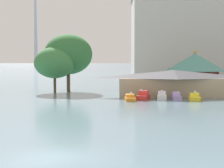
% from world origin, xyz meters
% --- Properties ---
extents(ground_plane, '(2000.00, 2000.00, 0.00)m').
position_xyz_m(ground_plane, '(0.00, 0.00, 0.00)').
color(ground_plane, slate).
extents(pedal_boat_orange, '(1.79, 2.81, 1.54)m').
position_xyz_m(pedal_boat_orange, '(6.19, 34.22, 0.43)').
color(pedal_boat_orange, orange).
rests_on(pedal_boat_orange, ground).
extents(pedal_boat_red, '(2.51, 3.26, 1.80)m').
position_xyz_m(pedal_boat_red, '(8.37, 35.77, 0.60)').
color(pedal_boat_red, red).
rests_on(pedal_boat_red, ground).
extents(pedal_boat_white, '(1.79, 2.62, 1.63)m').
position_xyz_m(pedal_boat_white, '(11.46, 36.02, 0.57)').
color(pedal_boat_white, white).
rests_on(pedal_boat_white, ground).
extents(pedal_boat_lavender, '(1.59, 2.32, 1.47)m').
position_xyz_m(pedal_boat_lavender, '(13.77, 35.95, 0.51)').
color(pedal_boat_lavender, '#B299D8').
rests_on(pedal_boat_lavender, ground).
extents(pedal_boat_yellow, '(1.82, 2.32, 1.64)m').
position_xyz_m(pedal_boat_yellow, '(16.38, 34.44, 0.50)').
color(pedal_boat_yellow, yellow).
rests_on(pedal_boat_yellow, ground).
extents(boathouse, '(20.81, 7.12, 4.71)m').
position_xyz_m(boathouse, '(14.20, 41.24, 2.47)').
color(boathouse, tan).
rests_on(boathouse, ground).
extents(green_roof_pavilion, '(12.26, 12.26, 8.54)m').
position_xyz_m(green_roof_pavilion, '(20.17, 51.82, 4.41)').
color(green_roof_pavilion, brown).
rests_on(green_roof_pavilion, ground).
extents(shoreline_tree_tall_left, '(8.15, 8.15, 9.07)m').
position_xyz_m(shoreline_tree_tall_left, '(-8.20, 49.52, 5.96)').
color(shoreline_tree_tall_left, brown).
rests_on(shoreline_tree_tall_left, ground).
extents(shoreline_tree_mid, '(9.94, 9.94, 11.81)m').
position_xyz_m(shoreline_tree_mid, '(-5.84, 52.34, 7.67)').
color(shoreline_tree_mid, brown).
rests_on(shoreline_tree_mid, ground).
extents(background_building_block, '(35.36, 19.32, 24.44)m').
position_xyz_m(background_building_block, '(26.02, 78.56, 12.24)').
color(background_building_block, beige).
rests_on(background_building_block, ground).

